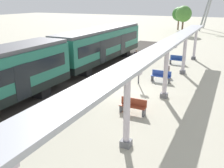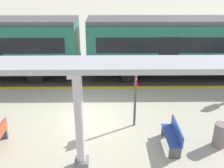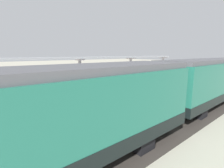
{
  "view_description": "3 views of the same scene",
  "coord_description": "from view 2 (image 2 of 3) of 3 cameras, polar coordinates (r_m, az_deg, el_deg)",
  "views": [
    {
      "loc": [
        6.52,
        -14.93,
        6.01
      ],
      "look_at": [
        0.7,
        -3.07,
        1.52
      ],
      "focal_mm": 39.44,
      "sensor_mm": 36.0,
      "label": 1
    },
    {
      "loc": [
        9.46,
        0.88,
        5.75
      ],
      "look_at": [
        -0.33,
        1.01,
        1.5
      ],
      "focal_mm": 40.65,
      "sensor_mm": 36.0,
      "label": 2
    },
    {
      "loc": [
        -9.73,
        6.92,
        3.85
      ],
      "look_at": [
        -0.42,
        -0.81,
        1.61
      ],
      "focal_mm": 26.18,
      "sensor_mm": 36.0,
      "label": 3
    }
  ],
  "objects": [
    {
      "name": "canopy_beam",
      "position": [
        6.94,
        -9.6,
        4.27
      ],
      "size": [
        1.2,
        25.65,
        0.16
      ],
      "primitive_type": "cube",
      "color": "#A8AAB2",
      "rests_on": "canopy_pillar_nearest"
    },
    {
      "name": "canopy_pillar_third",
      "position": [
        7.67,
        -7.37,
        -8.27
      ],
      "size": [
        1.1,
        0.44,
        3.43
      ],
      "color": "slate",
      "rests_on": "ground"
    },
    {
      "name": "tactile_edge_strip",
      "position": [
        13.97,
        -4.27,
        -0.88
      ],
      "size": [
        0.39,
        32.0,
        0.01
      ],
      "primitive_type": "cube",
      "color": "gold",
      "rests_on": "ground"
    },
    {
      "name": "trackbed",
      "position": [
        15.62,
        -3.91,
        1.83
      ],
      "size": [
        3.2,
        44.0,
        0.01
      ],
      "primitive_type": "cube",
      "color": "#38332D",
      "rests_on": "ground"
    },
    {
      "name": "ground_plane",
      "position": [
        11.11,
        -5.22,
        -7.81
      ],
      "size": [
        176.0,
        176.0,
        0.0
      ],
      "primitive_type": "plane",
      "color": "#B3AE99"
    },
    {
      "name": "platform_info_sign",
      "position": [
        10.05,
        5.26,
        -2.76
      ],
      "size": [
        0.56,
        0.1,
        2.2
      ],
      "color": "#4C4C51",
      "rests_on": "ground"
    },
    {
      "name": "trash_bin",
      "position": [
        10.05,
        23.16,
        -10.5
      ],
      "size": [
        0.48,
        0.48,
        0.91
      ],
      "primitive_type": "cylinder",
      "color": "slate",
      "rests_on": "ground"
    },
    {
      "name": "train_far_carriage",
      "position": [
        15.98,
        19.53,
        7.93
      ],
      "size": [
        2.65,
        13.41,
        3.48
      ],
      "color": "#216A57",
      "rests_on": "ground"
    },
    {
      "name": "bench_far_end",
      "position": [
        9.52,
        13.59,
        -11.17
      ],
      "size": [
        1.5,
        0.44,
        0.86
      ],
      "color": "#2C49A4",
      "rests_on": "ground"
    }
  ]
}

